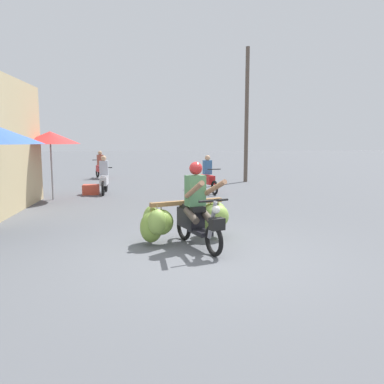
# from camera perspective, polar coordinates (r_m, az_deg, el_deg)

# --- Properties ---
(ground_plane) EXTENTS (120.00, 120.00, 0.00)m
(ground_plane) POSITION_cam_1_polar(r_m,az_deg,el_deg) (6.72, 1.85, -9.44)
(ground_plane) COLOR #56595E
(motorbike_main_loaded) EXTENTS (1.89, 1.91, 1.58)m
(motorbike_main_loaded) POSITION_cam_1_polar(r_m,az_deg,el_deg) (7.50, -0.47, -3.72)
(motorbike_main_loaded) COLOR black
(motorbike_main_loaded) RESTS_ON ground
(motorbike_distant_ahead_left) EXTENTS (0.75, 1.54, 1.40)m
(motorbike_distant_ahead_left) POSITION_cam_1_polar(r_m,az_deg,el_deg) (20.25, -13.28, 3.52)
(motorbike_distant_ahead_left) COLOR black
(motorbike_distant_ahead_left) RESTS_ON ground
(motorbike_distant_ahead_right) EXTENTS (0.63, 1.59, 1.40)m
(motorbike_distant_ahead_right) POSITION_cam_1_polar(r_m,az_deg,el_deg) (14.48, 2.32, 2.12)
(motorbike_distant_ahead_right) COLOR black
(motorbike_distant_ahead_right) RESTS_ON ground
(motorbike_distant_far_ahead) EXTENTS (0.50, 1.62, 1.40)m
(motorbike_distant_far_ahead) POSITION_cam_1_polar(r_m,az_deg,el_deg) (14.52, -12.73, 1.95)
(motorbike_distant_far_ahead) COLOR black
(motorbike_distant_far_ahead) RESTS_ON ground
(market_umbrella_further_along) EXTENTS (1.89, 1.89, 2.24)m
(market_umbrella_further_along) POSITION_cam_1_polar(r_m,az_deg,el_deg) (13.52, -20.05, 7.48)
(market_umbrella_further_along) COLOR #99999E
(market_umbrella_further_along) RESTS_ON ground
(produce_crate) EXTENTS (0.56, 0.40, 0.36)m
(produce_crate) POSITION_cam_1_polar(r_m,az_deg,el_deg) (14.51, -14.58, 0.35)
(produce_crate) COLOR #CC4C38
(produce_crate) RESTS_ON ground
(utility_pole) EXTENTS (0.18, 0.18, 6.12)m
(utility_pole) POSITION_cam_1_polar(r_m,az_deg,el_deg) (18.44, 8.00, 11.01)
(utility_pole) COLOR brown
(utility_pole) RESTS_ON ground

